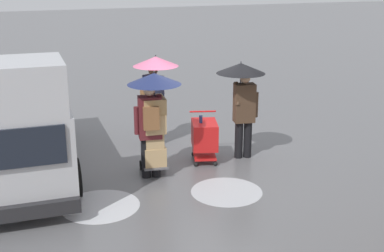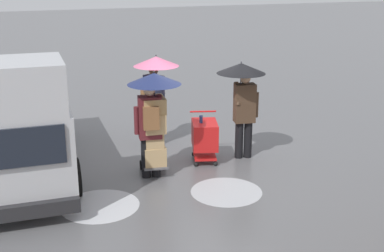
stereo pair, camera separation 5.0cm
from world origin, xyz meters
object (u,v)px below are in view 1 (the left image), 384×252
(shopping_cart_vendor, at_px, (204,136))
(pedestrian_white_side, at_px, (242,87))
(cargo_van_parked_right, at_px, (12,120))
(pedestrian_pink_side, at_px, (152,101))
(pedestrian_black_side, at_px, (154,80))
(hand_dolly_boxes, at_px, (154,131))

(shopping_cart_vendor, bearing_deg, pedestrian_white_side, 173.56)
(cargo_van_parked_right, bearing_deg, shopping_cart_vendor, 170.23)
(shopping_cart_vendor, bearing_deg, pedestrian_pink_side, 18.09)
(cargo_van_parked_right, relative_size, pedestrian_black_side, 2.54)
(cargo_van_parked_right, relative_size, pedestrian_white_side, 2.54)
(cargo_van_parked_right, xyz_separation_m, pedestrian_black_side, (-3.19, -0.77, 0.39))
(pedestrian_pink_side, xyz_separation_m, pedestrian_white_side, (-2.12, -0.33, 0.01))
(cargo_van_parked_right, xyz_separation_m, shopping_cart_vendor, (-3.82, 0.66, -0.61))
(pedestrian_black_side, bearing_deg, shopping_cart_vendor, 113.74)
(pedestrian_white_side, bearing_deg, cargo_van_parked_right, -9.18)
(shopping_cart_vendor, relative_size, pedestrian_pink_side, 0.49)
(pedestrian_pink_side, bearing_deg, cargo_van_parked_right, -22.98)
(pedestrian_black_side, xyz_separation_m, pedestrian_white_side, (-1.46, 1.53, 0.01))
(cargo_van_parked_right, xyz_separation_m, pedestrian_pink_side, (-2.54, 1.08, 0.39))
(hand_dolly_boxes, distance_m, pedestrian_white_side, 2.18)
(cargo_van_parked_right, relative_size, hand_dolly_boxes, 3.37)
(shopping_cart_vendor, height_order, pedestrian_white_side, pedestrian_white_side)
(hand_dolly_boxes, distance_m, pedestrian_pink_side, 0.66)
(pedestrian_pink_side, relative_size, pedestrian_white_side, 1.00)
(pedestrian_pink_side, height_order, pedestrian_white_side, same)
(shopping_cart_vendor, height_order, pedestrian_pink_side, pedestrian_pink_side)
(pedestrian_pink_side, xyz_separation_m, pedestrian_black_side, (-0.65, -1.85, 0.00))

